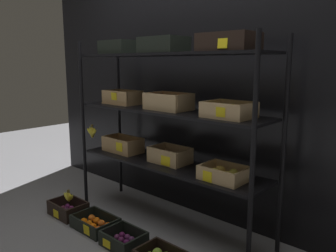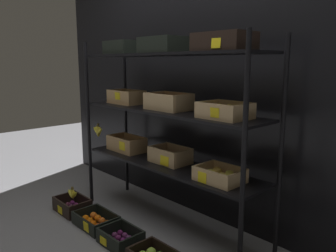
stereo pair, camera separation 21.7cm
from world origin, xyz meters
name	(u,v)px [view 1 (the left image)]	position (x,y,z in m)	size (l,w,h in m)	color
ground_plane	(168,224)	(0.00, 0.00, 0.00)	(10.00, 10.00, 0.00)	gray
storefront_wall	(200,87)	(0.00, 0.42, 1.14)	(4.15, 0.12, 2.28)	black
display_rack	(167,108)	(0.00, -0.01, 0.99)	(1.90, 0.47, 1.55)	black
crate_ground_plum	(68,210)	(-0.79, -0.48, 0.05)	(0.33, 0.24, 0.13)	black
crate_ground_tangerine	(95,224)	(-0.39, -0.47, 0.04)	(0.37, 0.26, 0.11)	black
crate_ground_center_plum	(124,241)	(-0.01, -0.48, 0.04)	(0.30, 0.25, 0.11)	black
banana_bunch_loose	(69,197)	(-0.76, -0.48, 0.18)	(0.13, 0.05, 0.12)	brown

